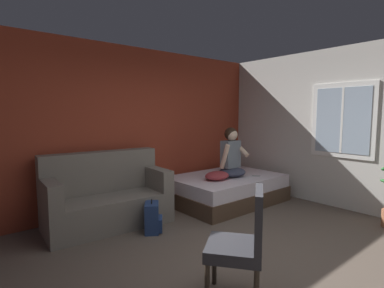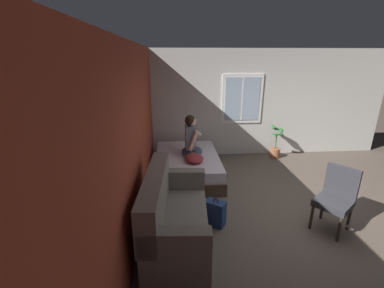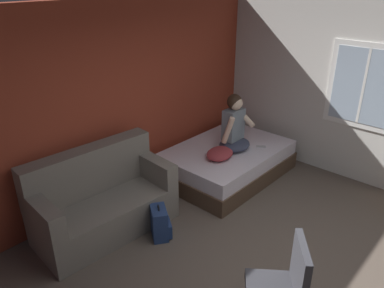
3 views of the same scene
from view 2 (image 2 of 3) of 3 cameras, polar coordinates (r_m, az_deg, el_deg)
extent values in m
plane|color=brown|center=(4.90, 23.15, -13.53)|extent=(40.00, 40.00, 0.00)
cube|color=#993823|center=(3.85, -13.26, 0.97)|extent=(10.54, 0.16, 2.70)
cube|color=silver|center=(6.92, 14.03, 8.70)|extent=(0.16, 6.77, 2.70)
cube|color=white|center=(6.70, 11.06, 9.76)|extent=(0.02, 1.04, 1.24)
cube|color=#9EB2C6|center=(6.68, 11.10, 9.74)|extent=(0.01, 0.88, 1.08)
cube|color=white|center=(6.68, 11.10, 9.74)|extent=(0.01, 0.04, 1.08)
cube|color=#4C3828|center=(5.69, -1.10, -5.77)|extent=(2.00, 1.39, 0.26)
cube|color=silver|center=(5.60, -1.12, -3.54)|extent=(1.94, 1.34, 0.22)
cube|color=slate|center=(3.79, -3.03, -18.14)|extent=(1.75, 0.91, 0.44)
cube|color=slate|center=(3.53, -8.14, -11.24)|extent=(1.71, 0.36, 0.60)
cube|color=slate|center=(2.96, -3.84, -21.09)|extent=(0.23, 0.81, 0.32)
cube|color=slate|center=(4.24, -2.67, -7.80)|extent=(0.23, 0.81, 0.32)
cylinder|color=#382D23|center=(4.42, 25.01, -14.48)|extent=(0.04, 0.04, 0.40)
cylinder|color=#382D23|center=(4.32, 29.89, -16.10)|extent=(0.04, 0.04, 0.40)
cylinder|color=#382D23|center=(4.74, 26.99, -12.44)|extent=(0.04, 0.04, 0.40)
cylinder|color=#382D23|center=(4.65, 31.53, -13.87)|extent=(0.04, 0.04, 0.40)
cube|color=#333338|center=(4.41, 28.87, -11.43)|extent=(0.65, 0.65, 0.10)
cube|color=#333338|center=(4.46, 30.35, -7.16)|extent=(0.40, 0.33, 0.48)
ellipsoid|color=#383D51|center=(5.56, 0.00, -1.58)|extent=(0.53, 0.45, 0.16)
cube|color=slate|center=(5.46, -0.42, 1.56)|extent=(0.33, 0.20, 0.48)
cylinder|color=beige|center=(5.28, 0.30, 0.73)|extent=(0.08, 0.21, 0.44)
cylinder|color=beige|center=(5.60, 0.25, 3.08)|extent=(0.08, 0.37, 0.29)
sphere|color=beige|center=(5.36, -0.21, 5.09)|extent=(0.21, 0.21, 0.21)
ellipsoid|color=black|center=(5.36, -0.43, 5.24)|extent=(0.23, 0.22, 0.23)
cube|color=navy|center=(4.13, 5.21, -15.04)|extent=(0.32, 0.35, 0.40)
cube|color=navy|center=(4.27, 5.85, -15.28)|extent=(0.18, 0.23, 0.18)
torus|color=black|center=(4.02, 5.31, -12.49)|extent=(0.06, 0.08, 0.09)
ellipsoid|color=#993338|center=(5.21, 0.52, -3.15)|extent=(0.54, 0.44, 0.14)
cube|color=#B7B7BC|center=(5.94, 2.29, -1.02)|extent=(0.14, 0.16, 0.01)
cylinder|color=#995B3D|center=(7.05, 17.90, -1.87)|extent=(0.26, 0.26, 0.24)
cylinder|color=#426033|center=(6.95, 18.15, 0.45)|extent=(0.03, 0.03, 0.36)
ellipsoid|color=#2D6B33|center=(6.79, 18.50, 2.10)|extent=(0.15, 0.29, 0.06)
ellipsoid|color=#2D6B33|center=(6.96, 18.52, 3.19)|extent=(0.22, 0.29, 0.06)
ellipsoid|color=#2D6B33|center=(6.82, 17.65, 3.67)|extent=(0.29, 0.15, 0.06)
ellipsoid|color=#2D6B33|center=(6.87, 19.22, 2.74)|extent=(0.30, 0.21, 0.06)
camera|label=1|loc=(4.28, 65.08, -4.46)|focal=28.00mm
camera|label=3|loc=(3.57, 74.44, 13.37)|focal=35.00mm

